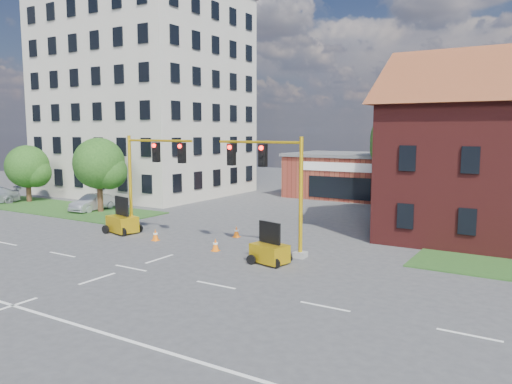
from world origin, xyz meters
TOP-DOWN VIEW (x-y plane):
  - ground at (0.00, 0.00)m, footprint 120.00×120.00m
  - grass_verge_nw at (-20.00, 10.00)m, footprint 22.00×6.00m
  - lane_markings at (0.00, -3.00)m, footprint 60.00×36.00m
  - office_block at (-20.00, 21.90)m, footprint 18.40×15.40m
  - brick_shop at (0.00, 29.98)m, footprint 12.40×8.40m
  - tree_large at (6.89, 27.08)m, footprint 8.11×7.72m
  - tree_nw_front at (-13.80, 10.58)m, footprint 4.24×4.04m
  - tree_nw_rear at (-23.80, 11.08)m, footprint 4.03×3.84m
  - signal_mast_west at (-4.36, 6.00)m, footprint 5.30×0.60m
  - signal_mast_east at (4.36, 6.00)m, footprint 5.30×0.60m
  - trailer_west at (-6.43, 5.62)m, footprint 2.24×1.78m
  - trailer_east at (5.23, 4.17)m, footprint 1.97×1.55m
  - cone_a at (-3.12, 5.08)m, footprint 0.40×0.40m
  - cone_b at (0.45, 8.39)m, footprint 0.40×0.40m
  - cone_c at (1.45, 4.85)m, footprint 0.40×0.40m
  - cone_d at (2.31, 9.00)m, footprint 0.40×0.40m
  - pickup_white at (13.17, 14.78)m, footprint 5.55×3.70m
  - sedan_silver_front at (-15.09, 10.69)m, footprint 1.94×4.28m

SIDE VIEW (x-z plane):
  - ground at x=0.00m, z-range 0.00..0.00m
  - lane_markings at x=0.00m, z-range 0.00..0.01m
  - grass_verge_nw at x=-20.00m, z-range 0.00..0.08m
  - cone_a at x=-3.12m, z-range -0.01..0.69m
  - cone_b at x=0.45m, z-range -0.01..0.69m
  - cone_c at x=1.45m, z-range -0.01..0.69m
  - cone_d at x=2.31m, z-range -0.01..0.69m
  - trailer_east at x=5.23m, z-range -0.37..1.61m
  - sedan_silver_front at x=-15.09m, z-range 0.00..1.36m
  - trailer_west at x=-6.43m, z-range -0.42..1.82m
  - pickup_white at x=13.17m, z-range 0.00..1.41m
  - brick_shop at x=0.00m, z-range 0.01..4.31m
  - tree_nw_rear at x=-23.80m, z-range 0.53..5.72m
  - tree_nw_front at x=-13.80m, z-range 0.78..6.72m
  - signal_mast_west at x=-4.36m, z-range 0.82..7.02m
  - signal_mast_east at x=4.36m, z-range 0.82..7.02m
  - tree_large at x=6.89m, z-range 0.65..10.15m
  - office_block at x=-20.00m, z-range 0.01..20.61m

